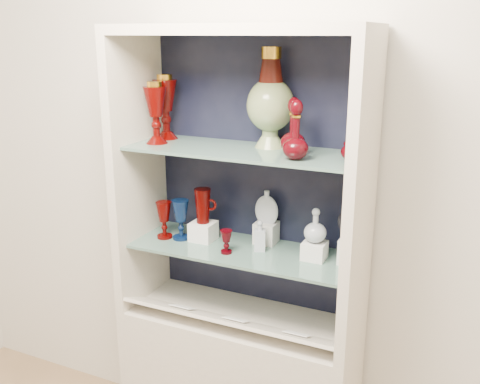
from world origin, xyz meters
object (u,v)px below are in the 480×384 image
at_px(ruby_goblet_small, 226,242).
at_px(pedestal_lamp_right, 166,107).
at_px(ruby_decanter_b, 293,124).
at_px(ruby_decanter_a, 296,126).
at_px(flat_flask, 267,206).
at_px(pedestal_lamp_left, 156,113).
at_px(ruby_goblet_tall, 164,220).
at_px(clear_round_decanter, 315,226).
at_px(lidded_bowl, 353,148).
at_px(enamel_urn, 271,98).
at_px(cameo_medallion, 351,224).
at_px(cobalt_goblet, 181,220).
at_px(ruby_pitcher, 203,206).
at_px(clear_square_bottle, 260,236).

bearing_deg(ruby_goblet_small, pedestal_lamp_right, 158.47).
bearing_deg(ruby_decanter_b, ruby_decanter_a, -65.69).
height_order(ruby_decanter_b, flat_flask, ruby_decanter_b).
xyz_separation_m(pedestal_lamp_left, flat_flask, (0.44, 0.14, -0.38)).
relative_size(ruby_goblet_tall, clear_round_decanter, 1.22).
bearing_deg(lidded_bowl, enamel_urn, 163.05).
height_order(ruby_decanter_b, cameo_medallion, ruby_decanter_b).
relative_size(ruby_decanter_b, cobalt_goblet, 1.28).
relative_size(ruby_pitcher, clear_square_bottle, 1.15).
bearing_deg(ruby_decanter_b, pedestal_lamp_right, 174.18).
bearing_deg(lidded_bowl, ruby_pitcher, 176.34).
relative_size(cobalt_goblet, ruby_goblet_small, 1.80).
xyz_separation_m(ruby_decanter_a, clear_round_decanter, (0.06, 0.11, -0.40)).
height_order(pedestal_lamp_right, cameo_medallion, pedestal_lamp_right).
bearing_deg(ruby_pitcher, lidded_bowl, -13.56).
height_order(enamel_urn, clear_round_decanter, enamel_urn).
xyz_separation_m(pedestal_lamp_left, clear_square_bottle, (0.45, 0.05, -0.48)).
relative_size(ruby_goblet_tall, clear_square_bottle, 1.26).
bearing_deg(clear_round_decanter, ruby_decanter_a, -117.66).
height_order(pedestal_lamp_right, enamel_urn, enamel_urn).
relative_size(enamel_urn, flat_flask, 2.68).
relative_size(ruby_goblet_small, clear_square_bottle, 0.75).
height_order(ruby_goblet_small, clear_round_decanter, clear_round_decanter).
relative_size(lidded_bowl, flat_flask, 0.66).
bearing_deg(pedestal_lamp_left, lidded_bowl, 1.02).
height_order(ruby_decanter_a, ruby_goblet_small, ruby_decanter_a).
distance_m(ruby_decanter_a, ruby_goblet_tall, 0.76).
height_order(pedestal_lamp_left, ruby_pitcher, pedestal_lamp_left).
bearing_deg(ruby_decanter_b, enamel_urn, 147.27).
distance_m(cobalt_goblet, ruby_pitcher, 0.12).
height_order(ruby_goblet_small, ruby_pitcher, ruby_pitcher).
height_order(pedestal_lamp_left, lidded_bowl, pedestal_lamp_left).
xyz_separation_m(ruby_pitcher, clear_square_bottle, (0.27, -0.01, -0.09)).
height_order(ruby_goblet_tall, ruby_pitcher, ruby_pitcher).
relative_size(pedestal_lamp_left, enamel_urn, 0.65).
relative_size(pedestal_lamp_left, flat_flask, 1.74).
height_order(lidded_bowl, clear_square_bottle, lidded_bowl).
distance_m(pedestal_lamp_left, ruby_goblet_tall, 0.46).
bearing_deg(flat_flask, ruby_pitcher, -161.17).
height_order(cobalt_goblet, ruby_goblet_tall, cobalt_goblet).
bearing_deg(ruby_goblet_tall, enamel_urn, 14.60).
bearing_deg(ruby_decanter_a, clear_round_decanter, 62.34).
relative_size(ruby_decanter_b, clear_round_decanter, 1.68).
relative_size(ruby_goblet_small, clear_round_decanter, 0.73).
bearing_deg(ruby_goblet_small, lidded_bowl, 5.76).
bearing_deg(ruby_goblet_tall, ruby_decanter_b, 3.56).
distance_m(pedestal_lamp_right, ruby_pitcher, 0.45).
height_order(ruby_decanter_b, ruby_goblet_tall, ruby_decanter_b).
relative_size(pedestal_lamp_right, ruby_goblet_small, 2.80).
bearing_deg(flat_flask, pedestal_lamp_left, -161.68).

